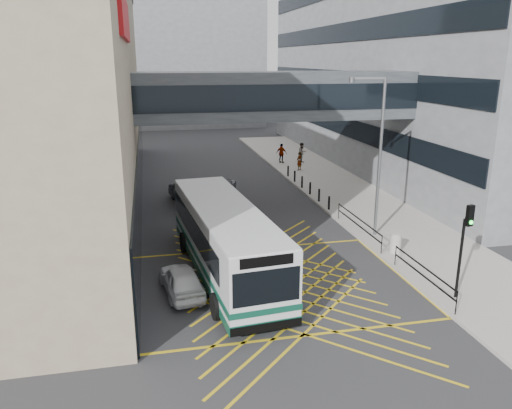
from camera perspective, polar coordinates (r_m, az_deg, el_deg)
ground at (r=22.85m, az=2.14°, el=-9.05°), size 120.00×120.00×0.00m
building_right at (r=52.78m, az=22.19°, el=15.40°), size 24.09×44.00×20.00m
building_far at (r=80.06m, az=-10.29°, el=15.50°), size 28.00×16.00×18.00m
skybridge at (r=33.10m, az=2.20°, el=12.35°), size 20.00×4.10×3.00m
pavement at (r=38.98m, az=9.57°, el=1.67°), size 6.00×54.00×0.16m
box_junction at (r=22.85m, az=2.14°, el=-9.04°), size 12.00×9.00×0.01m
bus at (r=23.19m, az=-3.63°, el=-3.85°), size 3.88×12.20×3.36m
car_white at (r=21.95m, az=-8.50°, el=-8.49°), size 2.21×4.23×1.28m
car_dark at (r=35.28m, az=-7.67°, el=1.42°), size 3.10×5.44×1.60m
car_silver at (r=37.43m, az=-4.28°, el=2.23°), size 3.54×4.92×1.41m
traffic_light at (r=21.86m, az=22.75°, el=-3.58°), size 0.31×0.49×4.09m
street_lamp at (r=28.00m, az=13.64°, el=6.27°), size 1.94×0.85×8.71m
litter_bin at (r=26.77m, az=15.65°, el=-4.24°), size 0.58×0.58×1.01m
kerb_railings at (r=26.11m, az=14.41°, el=-4.17°), size 0.05×12.54×1.00m
bollards at (r=37.94m, az=5.73°, el=2.24°), size 0.14×10.14×0.90m
pedestrian_a at (r=44.95m, az=4.97°, el=4.95°), size 0.80×0.77×1.64m
pedestrian_b at (r=48.28m, az=5.28°, el=5.90°), size 1.08×0.91×1.90m
pedestrian_c at (r=48.01m, az=2.94°, el=5.86°), size 1.17×1.12×1.85m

